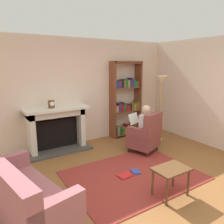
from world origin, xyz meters
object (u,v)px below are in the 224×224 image
at_px(mantel_clock, 51,104).
at_px(armchair_reading, 146,135).
at_px(fireplace, 57,127).
at_px(seated_reader, 142,126).
at_px(bookshelf, 126,102).
at_px(floor_lamp, 161,86).
at_px(sofa_floral, 23,197).
at_px(side_table, 171,173).

bearing_deg(mantel_clock, armchair_reading, -31.86).
relative_size(fireplace, seated_reader, 1.32).
relative_size(mantel_clock, bookshelf, 0.08).
height_order(fireplace, floor_lamp, floor_lamp).
bearing_deg(armchair_reading, fireplace, -56.22).
bearing_deg(fireplace, bookshelf, 0.95).
bearing_deg(bookshelf, mantel_clock, -176.44).
bearing_deg(fireplace, seated_reader, -34.07).
distance_m(seated_reader, sofa_floral, 3.05).
bearing_deg(floor_lamp, seated_reader, -159.68).
bearing_deg(bookshelf, armchair_reading, -104.35).
distance_m(seated_reader, side_table, 1.86).
bearing_deg(fireplace, side_table, -72.29).
relative_size(seated_reader, floor_lamp, 0.65).
bearing_deg(side_table, sofa_floral, 161.64).
height_order(seated_reader, sofa_floral, seated_reader).
distance_m(bookshelf, side_table, 3.14).
height_order(fireplace, mantel_clock, mantel_clock).
relative_size(fireplace, sofa_floral, 0.83).
height_order(bookshelf, side_table, bookshelf).
bearing_deg(side_table, seated_reader, 64.47).
distance_m(armchair_reading, side_table, 1.77).
bearing_deg(side_table, floor_lamp, 49.78).
bearing_deg(side_table, armchair_reading, 61.74).
distance_m(fireplace, mantel_clock, 0.61).
relative_size(bookshelf, floor_lamp, 1.21).
relative_size(sofa_floral, floor_lamp, 1.03).
bearing_deg(bookshelf, side_table, -112.29).
distance_m(seated_reader, floor_lamp, 1.29).
xyz_separation_m(bookshelf, armchair_reading, (-0.33, -1.29, -0.57)).
height_order(armchair_reading, side_table, armchair_reading).
distance_m(fireplace, floor_lamp, 2.87).
relative_size(seated_reader, sofa_floral, 0.63).
xyz_separation_m(bookshelf, sofa_floral, (-3.24, -2.16, -0.67)).
xyz_separation_m(armchair_reading, floor_lamp, (0.85, 0.44, 1.07)).
xyz_separation_m(fireplace, side_table, (0.90, -2.82, -0.17)).
bearing_deg(floor_lamp, mantel_clock, 165.25).
distance_m(sofa_floral, floor_lamp, 4.15).
xyz_separation_m(mantel_clock, sofa_floral, (-1.05, -2.03, -0.84)).
distance_m(mantel_clock, side_table, 3.00).
relative_size(armchair_reading, side_table, 1.73).
bearing_deg(bookshelf, sofa_floral, -146.27).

